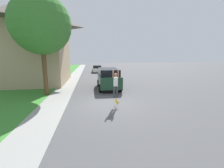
# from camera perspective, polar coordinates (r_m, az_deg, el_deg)

# --- Properties ---
(ground_plane) EXTENTS (120.00, 120.00, 0.00)m
(ground_plane) POSITION_cam_1_polar(r_m,az_deg,el_deg) (10.33, -1.55, -7.69)
(ground_plane) COLOR #49494C
(lawn) EXTENTS (10.00, 80.00, 0.08)m
(lawn) POSITION_cam_1_polar(r_m,az_deg,el_deg) (17.46, -31.28, -1.51)
(lawn) COLOR #387F2D
(lawn) RESTS_ON ground_plane
(sidewalk) EXTENTS (1.80, 80.00, 0.10)m
(sidewalk) POSITION_cam_1_polar(r_m,az_deg,el_deg) (16.25, -16.86, -1.17)
(sidewalk) COLOR gray
(sidewalk) RESTS_ON ground_plane
(house) EXTENTS (9.37, 8.62, 9.23)m
(house) POSITION_cam_1_polar(r_m,az_deg,el_deg) (20.33, -29.91, 13.88)
(house) COLOR tan
(house) RESTS_ON lawn
(lawn_tree_near) EXTENTS (4.57, 4.57, 7.83)m
(lawn_tree_near) POSITION_cam_1_polar(r_m,az_deg,el_deg) (13.48, -25.40, 19.72)
(lawn_tree_near) COLOR brown
(lawn_tree_near) RESTS_ON lawn
(suv_parked) EXTENTS (2.11, 4.55, 2.01)m
(suv_parked) POSITION_cam_1_polar(r_m,az_deg,el_deg) (14.96, -1.34, 2.35)
(suv_parked) COLOR #193823
(suv_parked) RESTS_ON ground_plane
(car_down_street) EXTENTS (1.91, 4.10, 1.39)m
(car_down_street) POSITION_cam_1_polar(r_m,az_deg,el_deg) (30.42, -5.75, 5.74)
(car_down_street) COLOR silver
(car_down_street) RESTS_ON ground_plane
(skateboarder) EXTENTS (0.41, 0.21, 1.82)m
(skateboarder) POSITION_cam_1_polar(r_m,az_deg,el_deg) (9.50, 1.41, 0.17)
(skateboarder) COLOR #38383D
(skateboarder) RESTS_ON ground_plane
(skateboard) EXTENTS (0.23, 0.76, 0.25)m
(skateboard) POSITION_cam_1_polar(r_m,az_deg,el_deg) (9.75, 1.74, -6.60)
(skateboard) COLOR #A89323
(skateboard) RESTS_ON ground_plane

